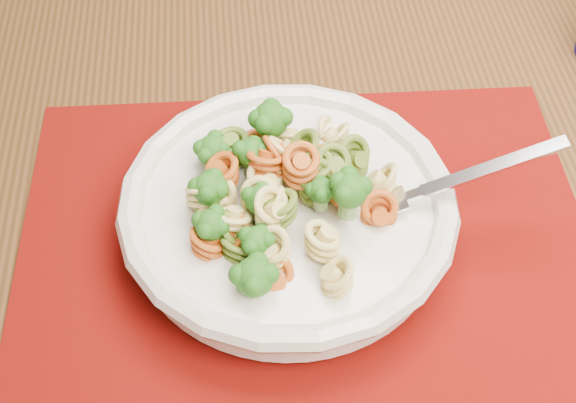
# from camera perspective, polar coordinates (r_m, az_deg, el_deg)

# --- Properties ---
(dining_table) EXTENTS (1.71, 1.31, 0.73)m
(dining_table) POSITION_cam_1_polar(r_m,az_deg,el_deg) (0.74, 4.51, -3.60)
(dining_table) COLOR #503116
(dining_table) RESTS_ON ground
(placemat) EXTENTS (0.51, 0.44, 0.00)m
(placemat) POSITION_cam_1_polar(r_m,az_deg,el_deg) (0.63, 1.33, -3.42)
(placemat) COLOR #640804
(placemat) RESTS_ON dining_table
(pasta_bowl) EXTENTS (0.26, 0.26, 0.05)m
(pasta_bowl) POSITION_cam_1_polar(r_m,az_deg,el_deg) (0.61, -0.00, -0.62)
(pasta_bowl) COLOR beige
(pasta_bowl) RESTS_ON placemat
(pasta_broccoli_heap) EXTENTS (0.22, 0.22, 0.06)m
(pasta_broccoli_heap) POSITION_cam_1_polar(r_m,az_deg,el_deg) (0.60, 0.00, 0.37)
(pasta_broccoli_heap) COLOR #F1D977
(pasta_broccoli_heap) RESTS_ON pasta_bowl
(fork) EXTENTS (0.18, 0.08, 0.08)m
(fork) POSITION_cam_1_polar(r_m,az_deg,el_deg) (0.60, 7.24, -0.08)
(fork) COLOR silver
(fork) RESTS_ON pasta_bowl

